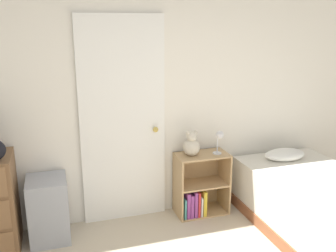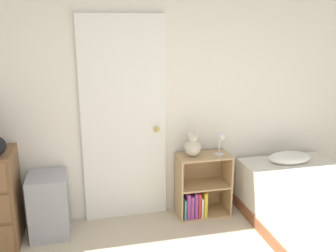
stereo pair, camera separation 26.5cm
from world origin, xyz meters
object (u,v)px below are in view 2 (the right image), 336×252
(teddy_bear, at_px, (193,146))
(desk_lamp, at_px, (221,139))
(bed, at_px, (326,216))
(storage_bin, at_px, (49,205))
(bookshelf, at_px, (199,191))

(teddy_bear, bearing_deg, desk_lamp, -8.06)
(teddy_bear, bearing_deg, bed, -37.21)
(teddy_bear, relative_size, bed, 0.14)
(storage_bin, height_order, teddy_bear, teddy_bear)
(bookshelf, relative_size, teddy_bear, 2.52)
(storage_bin, bearing_deg, teddy_bear, 1.70)
(bookshelf, height_order, teddy_bear, teddy_bear)
(teddy_bear, xyz_separation_m, desk_lamp, (0.29, -0.04, 0.06))
(storage_bin, distance_m, bed, 2.62)
(teddy_bear, height_order, desk_lamp, teddy_bear)
(bed, bearing_deg, bookshelf, 140.58)
(teddy_bear, relative_size, desk_lamp, 1.06)
(teddy_bear, height_order, bed, teddy_bear)
(bookshelf, xyz_separation_m, bed, (0.98, -0.80, 0.01))
(bookshelf, relative_size, bed, 0.35)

